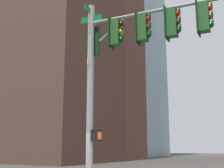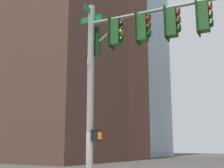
% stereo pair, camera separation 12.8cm
% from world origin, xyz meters
% --- Properties ---
extents(signal_pole_assembly, '(5.32, 1.16, 7.46)m').
position_xyz_m(signal_pole_assembly, '(-0.97, -0.23, 5.32)').
color(signal_pole_assembly, gray).
rests_on(signal_pole_assembly, ground_plane).
extents(building_brick_nearside, '(20.88, 14.31, 37.33)m').
position_xyz_m(building_brick_nearside, '(26.24, -32.64, 18.66)').
color(building_brick_nearside, brown).
rests_on(building_brick_nearside, ground_plane).
extents(building_brick_midblock, '(22.36, 14.80, 49.69)m').
position_xyz_m(building_brick_midblock, '(26.75, -24.26, 24.84)').
color(building_brick_midblock, '#4C3328').
rests_on(building_brick_midblock, ground_plane).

